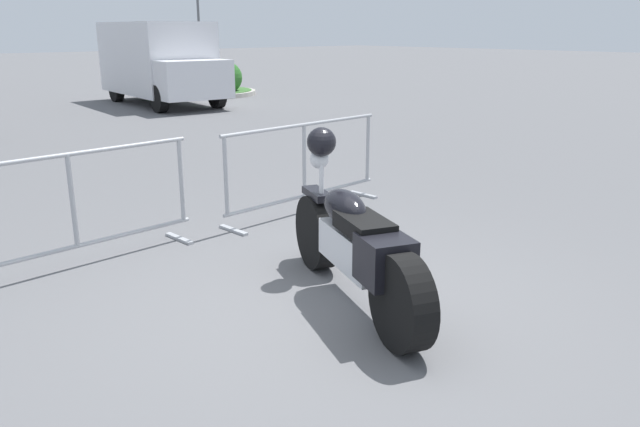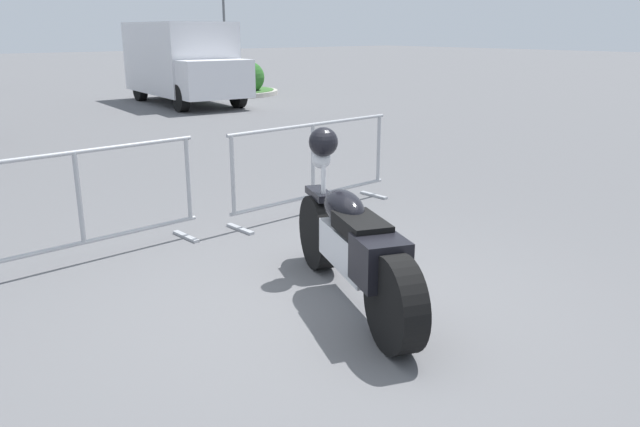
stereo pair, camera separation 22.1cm
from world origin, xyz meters
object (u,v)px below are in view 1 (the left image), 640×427
motorcycle (354,243)px  crowd_barrier_near (73,209)px  delivery_van (159,61)px  crowd_barrier_far (304,167)px

motorcycle → crowd_barrier_near: bearing=52.1°
motorcycle → crowd_barrier_near: size_ratio=0.94×
crowd_barrier_near → delivery_van: (6.84, 11.41, 0.68)m
motorcycle → crowd_barrier_near: (-1.36, 2.22, 0.06)m
crowd_barrier_far → motorcycle: bearing=-121.4°
motorcycle → crowd_barrier_far: 2.61m
crowd_barrier_near → delivery_van: bearing=59.1°
motorcycle → delivery_van: 14.71m
delivery_van → crowd_barrier_far: bearing=-15.0°
crowd_barrier_far → delivery_van: size_ratio=0.46×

